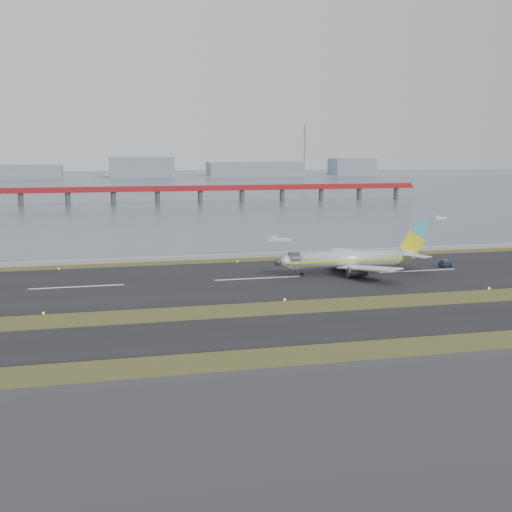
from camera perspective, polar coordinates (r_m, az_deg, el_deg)
The scene contains 12 objects.
ground at distance 118.67m, azimuth 3.57°, elevation -4.81°, with size 1000.00×1000.00×0.00m, color #38491A.
apron_strip at distance 70.77m, azimuth 17.20°, elevation -15.22°, with size 1000.00×50.00×0.10m, color #2F2F32.
taxiway_strip at distance 107.63m, azimuth 5.45°, elevation -6.29°, with size 1000.00×18.00×0.10m, color black.
runway_strip at distance 146.89m, azimuth 0.15°, elevation -2.02°, with size 1000.00×45.00×0.10m, color black.
seawall at distance 175.63m, azimuth -2.16°, elevation 0.00°, with size 1000.00×2.50×1.00m, color #999994.
bay_water at distance 571.70m, azimuth -10.13°, elevation 6.29°, with size 1400.00×800.00×1.30m, color #4C5E6D.
red_pier at distance 364.62m, azimuth -4.98°, elevation 5.89°, with size 260.00×5.00×10.20m.
far_shoreline at distance 731.86m, azimuth -9.84°, elevation 7.41°, with size 1400.00×80.00×60.50m.
airliner at distance 154.21m, azimuth 8.54°, elevation -0.29°, with size 38.52×32.89×12.80m.
pushback_tug at distance 168.09m, azimuth 16.47°, elevation -0.65°, with size 3.31×2.35×1.92m.
workboat_near at distance 207.75m, azimuth 2.04°, elevation 1.47°, with size 7.86×4.97×1.83m.
workboat_far at distance 286.45m, azimuth 15.98°, elevation 3.26°, with size 6.40×3.27×1.49m.
Camera 1 is at (-33.95, -109.95, 28.97)m, focal length 45.00 mm.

